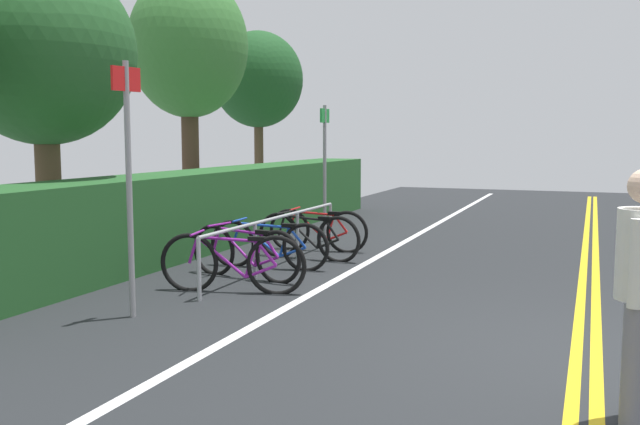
{
  "coord_description": "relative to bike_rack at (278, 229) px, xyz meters",
  "views": [
    {
      "loc": [
        -6.06,
        0.01,
        1.85
      ],
      "look_at": [
        1.77,
        3.09,
        0.92
      ],
      "focal_mm": 39.05,
      "sensor_mm": 36.0,
      "label": 1
    }
  ],
  "objects": [
    {
      "name": "ground_plane",
      "position": [
        -2.7,
        -4.09,
        -0.57
      ],
      "size": [
        37.28,
        13.1,
        0.05
      ],
      "primitive_type": "cube",
      "color": "#232628"
    },
    {
      "name": "centre_line_yellow_inner",
      "position": [
        -2.7,
        -4.17,
        -0.55
      ],
      "size": [
        33.55,
        0.1,
        0.0
      ],
      "primitive_type": "cube",
      "color": "gold",
      "rests_on": "ground_plane"
    },
    {
      "name": "centre_line_yellow_outer",
      "position": [
        -2.7,
        -4.01,
        -0.55
      ],
      "size": [
        33.55,
        0.1,
        0.0
      ],
      "primitive_type": "cube",
      "color": "gold",
      "rests_on": "ground_plane"
    },
    {
      "name": "bike_lane_stripe_white",
      "position": [
        -2.7,
        -1.05,
        -0.55
      ],
      "size": [
        33.55,
        0.12,
        0.0
      ],
      "primitive_type": "cube",
      "color": "white",
      "rests_on": "ground_plane"
    },
    {
      "name": "bike_rack",
      "position": [
        0.0,
        0.0,
        0.0
      ],
      "size": [
        4.25,
        0.05,
        0.74
      ],
      "color": "#9EA0A5",
      "rests_on": "ground_plane"
    },
    {
      "name": "bicycle_0",
      "position": [
        -1.57,
        -0.14,
        -0.2
      ],
      "size": [
        0.53,
        1.77,
        0.75
      ],
      "color": "black",
      "rests_on": "ground_plane"
    },
    {
      "name": "bicycle_1",
      "position": [
        -0.79,
        0.1,
        -0.21
      ],
      "size": [
        0.49,
        1.74,
        0.72
      ],
      "color": "black",
      "rests_on": "ground_plane"
    },
    {
      "name": "bicycle_2",
      "position": [
        -0.04,
        0.12,
        -0.22
      ],
      "size": [
        0.46,
        1.79,
        0.71
      ],
      "color": "black",
      "rests_on": "ground_plane"
    },
    {
      "name": "bicycle_3",
      "position": [
        0.84,
        -0.11,
        -0.21
      ],
      "size": [
        0.46,
        1.73,
        0.73
      ],
      "color": "black",
      "rests_on": "ground_plane"
    },
    {
      "name": "bicycle_4",
      "position": [
        1.61,
        0.03,
        -0.22
      ],
      "size": [
        0.46,
        1.67,
        0.72
      ],
      "color": "black",
      "rests_on": "ground_plane"
    },
    {
      "name": "sign_post_near",
      "position": [
        -2.96,
        0.27,
        0.99
      ],
      "size": [
        0.36,
        0.1,
        2.6
      ],
      "color": "gray",
      "rests_on": "ground_plane"
    },
    {
      "name": "sign_post_far",
      "position": [
        2.55,
        0.28,
        0.88
      ],
      "size": [
        0.36,
        0.06,
        2.38
      ],
      "color": "gray",
      "rests_on": "ground_plane"
    },
    {
      "name": "hedge_backdrop",
      "position": [
        1.5,
        1.97,
        0.09
      ],
      "size": [
        13.2,
        1.09,
        1.28
      ],
      "primitive_type": "cube",
      "color": "#235626",
      "rests_on": "ground_plane"
    },
    {
      "name": "tree_mid",
      "position": [
        -1.12,
        3.0,
        2.42
      ],
      "size": [
        2.52,
        2.52,
        4.27
      ],
      "color": "brown",
      "rests_on": "ground_plane"
    },
    {
      "name": "tree_far_right",
      "position": [
        3.14,
        3.35,
        3.01
      ],
      "size": [
        2.32,
        2.32,
        5.0
      ],
      "color": "#473323",
      "rests_on": "ground_plane"
    },
    {
      "name": "tree_extra",
      "position": [
        6.75,
        3.64,
        2.66
      ],
      "size": [
        2.2,
        2.2,
        4.4
      ],
      "color": "brown",
      "rests_on": "ground_plane"
    }
  ]
}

